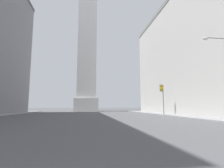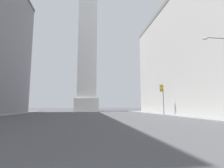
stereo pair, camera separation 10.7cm
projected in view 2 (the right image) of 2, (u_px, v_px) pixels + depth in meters
The scene contains 3 objects.
sidewalk_right at pixel (200, 117), 26.78m from camera, with size 5.00×76.78×0.15m, color gray.
obelisk at pixel (88, 40), 68.08m from camera, with size 8.64×8.64×57.32m.
traffic_light_mid_right at pixel (163, 95), 34.65m from camera, with size 0.77×0.51×6.09m.
Camera 2 is at (0.34, -2.03, 1.73)m, focal length 28.00 mm.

